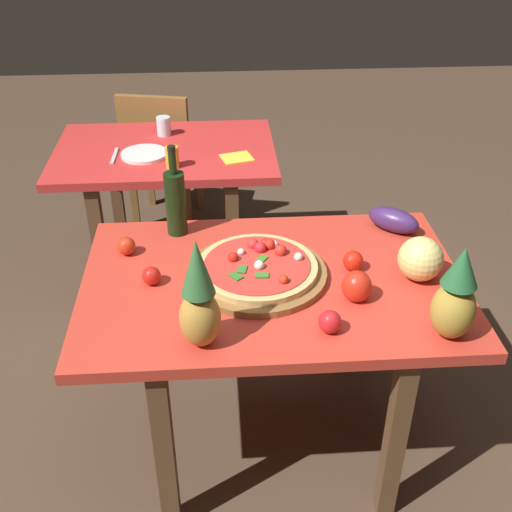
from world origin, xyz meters
The scene contains 22 objects.
ground_plane centered at (0.00, 0.00, 0.00)m, with size 10.00×10.00×0.00m, color #4C3828.
display_table centered at (0.00, 0.00, 0.66)m, with size 1.28×0.84×0.75m.
background_table centered at (-0.42, 1.14, 0.64)m, with size 1.07×0.73×0.75m.
dining_chair centered at (-0.50, 1.73, 0.48)m, with size 0.47×0.47×0.85m.
pizza_board centered at (-0.05, 0.02, 0.76)m, with size 0.47×0.47×0.03m, color brown.
pizza centered at (-0.05, 0.02, 0.79)m, with size 0.41×0.41×0.06m.
wine_bottle centered at (-0.33, 0.33, 0.88)m, with size 0.08×0.08×0.35m.
pineapple_left centered at (-0.24, -0.31, 0.91)m, with size 0.12×0.12×0.35m.
pineapple_right centered at (0.49, -0.33, 0.89)m, with size 0.13×0.13×0.30m.
melon centered at (0.49, -0.03, 0.82)m, with size 0.15×0.15×0.15m, color #E0D175.
bell_pepper centered at (0.26, -0.13, 0.80)m, with size 0.10×0.10×0.11m, color red.
eggplant centered at (0.48, 0.29, 0.79)m, with size 0.20×0.09×0.09m, color #3D2356.
tomato_by_bottle centered at (-0.50, 0.19, 0.78)m, with size 0.07×0.07×0.07m, color red.
tomato_near_board centered at (0.28, 0.04, 0.78)m, with size 0.07×0.07×0.07m, color red.
tomato_beside_pepper centered at (0.14, -0.28, 0.78)m, with size 0.07×0.07×0.07m, color red.
tomato_at_corner centered at (-0.40, 0.00, 0.78)m, with size 0.06×0.06×0.06m, color red.
drinking_glass_juice centered at (-0.37, 0.92, 0.80)m, with size 0.06×0.06×0.10m, color gold.
drinking_glass_water centered at (-0.43, 1.32, 0.80)m, with size 0.07×0.07×0.09m, color silver.
dinner_plate centered at (-0.51, 1.06, 0.76)m, with size 0.22×0.22×0.02m, color white.
fork_utensil centered at (-0.65, 1.06, 0.75)m, with size 0.02×0.18×0.01m, color silver.
knife_utensil centered at (-0.37, 1.06, 0.75)m, with size 0.02×0.18×0.01m, color silver.
napkin_folded centered at (-0.08, 1.00, 0.75)m, with size 0.14×0.12×0.01m, color yellow.
Camera 1 is at (-0.17, -1.72, 1.95)m, focal length 43.78 mm.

